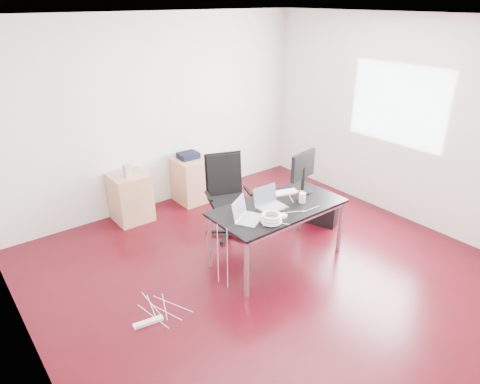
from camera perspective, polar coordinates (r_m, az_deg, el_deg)
room_shell at (r=4.52m, az=4.64°, el=4.20°), size 5.00×5.00×5.00m
desk at (r=5.07m, az=5.07°, el=-2.42°), size 1.60×0.80×0.73m
office_chair at (r=5.69m, az=-1.77°, el=0.02°), size 0.61×0.63×1.08m
filing_cabinet_left at (r=6.33m, az=-14.38°, el=-0.69°), size 0.50×0.50×0.70m
filing_cabinet_right at (r=6.75m, az=-6.40°, el=1.62°), size 0.50×0.50×0.70m
pc_tower at (r=6.18m, az=10.78°, el=-2.30°), size 0.35×0.49×0.44m
wastebasket at (r=6.70m, az=-6.79°, el=-0.55°), size 0.28×0.28×0.28m
power_strip at (r=4.55m, az=-12.12°, el=-16.61°), size 0.31×0.11×0.04m
laptop_left at (r=4.71m, az=0.79°, el=-3.06°), size 0.41×0.38×0.23m
laptop_right at (r=4.99m, az=3.97°, el=-1.42°), size 0.34×0.26×0.23m
monitor at (r=5.37m, az=8.39°, el=2.96°), size 0.45×0.26×0.51m
keyboard at (r=5.35m, az=5.45°, el=-0.15°), size 0.46×0.27×0.02m
cup_white at (r=5.15m, az=8.31°, el=-0.75°), size 0.10×0.10×0.12m
cup_brown at (r=5.23m, az=8.00°, el=-0.42°), size 0.09×0.09×0.10m
cable_coil at (r=4.66m, az=4.20°, el=-3.52°), size 0.24×0.24×0.11m
power_adapter at (r=4.80m, az=5.81°, el=-3.18°), size 0.09×0.09×0.03m
speaker at (r=6.08m, az=-14.82°, el=2.75°), size 0.10×0.09×0.18m
navy_garment at (r=6.64m, az=-6.91°, el=4.85°), size 0.31×0.25×0.09m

